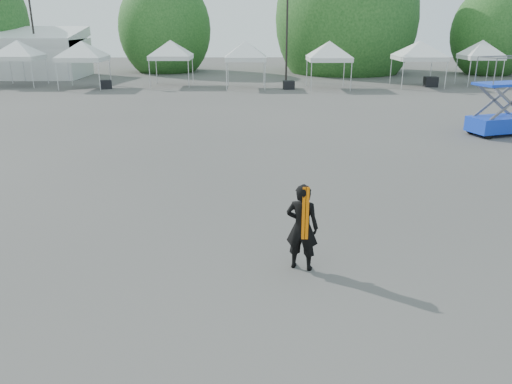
{
  "coord_description": "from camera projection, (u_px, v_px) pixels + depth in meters",
  "views": [
    {
      "loc": [
        -0.08,
        -9.85,
        4.67
      ],
      "look_at": [
        0.06,
        -0.04,
        1.3
      ],
      "focal_mm": 35.0,
      "sensor_mm": 36.0,
      "label": 1
    }
  ],
  "objects": [
    {
      "name": "crate_west",
      "position": [
        106.0,
        84.0,
        36.14
      ],
      "size": [
        0.93,
        0.81,
        0.62
      ],
      "primitive_type": "cube",
      "rotation": [
        0.0,
        0.0,
        0.28
      ],
      "color": "black",
      "rests_on": "ground"
    },
    {
      "name": "tent_f",
      "position": [
        330.0,
        45.0,
        35.48
      ],
      "size": [
        4.24,
        4.24,
        3.88
      ],
      "color": "silver",
      "rests_on": "ground"
    },
    {
      "name": "tent_e",
      "position": [
        246.0,
        45.0,
        35.77
      ],
      "size": [
        4.12,
        4.12,
        3.88
      ],
      "color": "silver",
      "rests_on": "ground"
    },
    {
      "name": "tent_c",
      "position": [
        81.0,
        45.0,
        35.67
      ],
      "size": [
        4.46,
        4.46,
        3.88
      ],
      "color": "silver",
      "rests_on": "ground"
    },
    {
      "name": "tree_mid_e",
      "position": [
        346.0,
        19.0,
        46.26
      ],
      "size": [
        5.12,
        5.12,
        7.79
      ],
      "color": "#382314",
      "rests_on": "ground"
    },
    {
      "name": "tent_g",
      "position": [
        420.0,
        44.0,
        36.39
      ],
      "size": [
        4.69,
        4.69,
        3.88
      ],
      "color": "silver",
      "rests_on": "ground"
    },
    {
      "name": "ground",
      "position": [
        253.0,
        248.0,
        10.83
      ],
      "size": [
        120.0,
        120.0,
        0.0
      ],
      "primitive_type": "plane",
      "color": "#474442",
      "rests_on": "ground"
    },
    {
      "name": "light_pole_west",
      "position": [
        30.0,
        7.0,
        40.86
      ],
      "size": [
        0.6,
        0.25,
        10.3
      ],
      "color": "black",
      "rests_on": "ground"
    },
    {
      "name": "scissor_lift",
      "position": [
        503.0,
        96.0,
        21.05
      ],
      "size": [
        2.81,
        1.96,
        3.29
      ],
      "rotation": [
        0.0,
        0.0,
        0.3
      ],
      "color": "#0E34B8",
      "rests_on": "ground"
    },
    {
      "name": "tent_b",
      "position": [
        17.0,
        44.0,
        36.84
      ],
      "size": [
        4.25,
        4.25,
        3.88
      ],
      "color": "silver",
      "rests_on": "ground"
    },
    {
      "name": "tree_far_e",
      "position": [
        493.0,
        33.0,
        44.94
      ],
      "size": [
        3.84,
        3.84,
        5.84
      ],
      "color": "#382314",
      "rests_on": "ground"
    },
    {
      "name": "tent_h",
      "position": [
        483.0,
        44.0,
        37.23
      ],
      "size": [
        3.78,
        3.78,
        3.88
      ],
      "color": "silver",
      "rests_on": "ground"
    },
    {
      "name": "light_pole_east",
      "position": [
        287.0,
        10.0,
        39.34
      ],
      "size": [
        0.6,
        0.25,
        9.8
      ],
      "color": "black",
      "rests_on": "ground"
    },
    {
      "name": "tent_d",
      "position": [
        170.0,
        44.0,
        37.1
      ],
      "size": [
        4.31,
        4.31,
        3.88
      ],
      "color": "silver",
      "rests_on": "ground"
    },
    {
      "name": "crate_mid",
      "position": [
        289.0,
        85.0,
        35.86
      ],
      "size": [
        0.84,
        0.69,
        0.6
      ],
      "primitive_type": "cube",
      "rotation": [
        0.0,
        0.0,
        0.11
      ],
      "color": "black",
      "rests_on": "ground"
    },
    {
      "name": "tree_mid_w",
      "position": [
        165.0,
        29.0,
        47.27
      ],
      "size": [
        4.16,
        4.16,
        6.33
      ],
      "color": "#382314",
      "rests_on": "ground"
    },
    {
      "name": "man",
      "position": [
        302.0,
        227.0,
        9.68
      ],
      "size": [
        0.74,
        0.61,
        1.76
      ],
      "rotation": [
        0.0,
        0.0,
        2.81
      ],
      "color": "black",
      "rests_on": "ground"
    },
    {
      "name": "crate_east",
      "position": [
        431.0,
        82.0,
        37.21
      ],
      "size": [
        0.96,
        0.76,
        0.73
      ],
      "primitive_type": "cube",
      "rotation": [
        0.0,
        0.0,
        -0.03
      ],
      "color": "black",
      "rests_on": "ground"
    }
  ]
}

